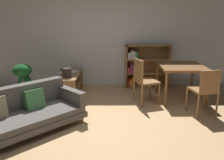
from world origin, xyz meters
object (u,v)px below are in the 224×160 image
object	(u,v)px
desk_speaker	(67,73)
dining_chair_far	(144,79)
open_laptop	(71,71)
bookshelf	(145,66)
fabric_couch	(27,111)
dining_chair_near	(205,89)
potted_floor_plant	(23,76)
dining_table	(182,69)
media_console	(71,84)

from	to	relation	value
desk_speaker	dining_chair_far	world-z (taller)	dining_chair_far
open_laptop	bookshelf	bearing A→B (deg)	16.76
fabric_couch	bookshelf	size ratio (longest dim) A/B	1.60
desk_speaker	dining_chair_near	xyz separation A→B (m)	(2.71, -0.84, -0.11)
potted_floor_plant	dining_chair_far	size ratio (longest dim) A/B	0.82
dining_table	dining_chair_far	size ratio (longest dim) A/B	1.15
open_laptop	dining_chair_far	size ratio (longest dim) A/B	0.45
fabric_couch	potted_floor_plant	distance (m)	1.69
desk_speaker	dining_table	distance (m)	2.52
desk_speaker	dining_chair_near	world-z (taller)	dining_chair_near
media_console	potted_floor_plant	distance (m)	1.09
dining_table	desk_speaker	bearing A→B (deg)	-177.80
dining_chair_near	bookshelf	bearing A→B (deg)	113.72
open_laptop	dining_table	bearing A→B (deg)	-10.53
dining_table	bookshelf	size ratio (longest dim) A/B	0.97
potted_floor_plant	dining_table	xyz separation A→B (m)	(3.55, -0.06, 0.19)
potted_floor_plant	dining_chair_far	bearing A→B (deg)	-7.32
open_laptop	desk_speaker	size ratio (longest dim) A/B	2.10
open_laptop	potted_floor_plant	xyz separation A→B (m)	(-1.00, -0.42, -0.04)
open_laptop	potted_floor_plant	size ratio (longest dim) A/B	0.54
potted_floor_plant	dining_chair_near	world-z (taller)	dining_chair_near
dining_table	bookshelf	xyz separation A→B (m)	(-0.68, 1.04, -0.14)
potted_floor_plant	bookshelf	size ratio (longest dim) A/B	0.70
open_laptop	dining_table	world-z (taller)	dining_table
fabric_couch	media_console	size ratio (longest dim) A/B	1.40
desk_speaker	dining_chair_near	bearing A→B (deg)	-17.24
media_console	desk_speaker	distance (m)	0.54
desk_speaker	dining_chair_far	bearing A→B (deg)	-6.52
open_laptop	bookshelf	world-z (taller)	bookshelf
open_laptop	dining_chair_near	bearing A→B (deg)	-27.26
dining_chair_far	desk_speaker	bearing A→B (deg)	173.48
open_laptop	dining_chair_far	distance (m)	1.84
media_console	potted_floor_plant	world-z (taller)	potted_floor_plant
media_console	desk_speaker	size ratio (longest dim) A/B	6.31
dining_table	media_console	bearing A→B (deg)	173.47
desk_speaker	bookshelf	xyz separation A→B (m)	(1.84, 1.13, -0.07)
dining_chair_far	fabric_couch	bearing A→B (deg)	-149.61
dining_chair_far	dining_table	bearing A→B (deg)	18.13
open_laptop	dining_table	size ratio (longest dim) A/B	0.39
media_console	dining_chair_near	bearing A→B (deg)	-24.40
fabric_couch	dining_chair_far	xyz separation A→B (m)	(2.07, 1.22, 0.23)
fabric_couch	desk_speaker	xyz separation A→B (m)	(0.42, 1.40, 0.31)
open_laptop	fabric_couch	bearing A→B (deg)	-101.31
fabric_couch	dining_chair_far	distance (m)	2.42
dining_chair_near	bookshelf	xyz separation A→B (m)	(-0.87, 1.98, 0.04)
desk_speaker	open_laptop	bearing A→B (deg)	92.92
desk_speaker	bookshelf	bearing A→B (deg)	31.60
fabric_couch	dining_chair_near	distance (m)	3.19
open_laptop	dining_chair_far	xyz separation A→B (m)	(1.68, -0.76, -0.00)
open_laptop	bookshelf	xyz separation A→B (m)	(1.87, 0.56, 0.01)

